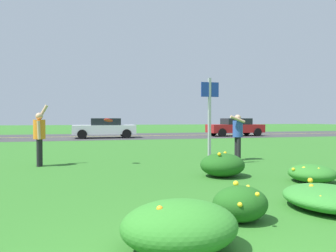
{
  "coord_description": "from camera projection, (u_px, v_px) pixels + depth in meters",
  "views": [
    {
      "loc": [
        -1.02,
        -1.93,
        1.41
      ],
      "look_at": [
        1.46,
        7.61,
        1.18
      ],
      "focal_mm": 33.02,
      "sensor_mm": 36.0,
      "label": 1
    }
  ],
  "objects": [
    {
      "name": "daylily_clump_front_right",
      "position": [
        312.0,
        173.0,
        6.88
      ],
      "size": [
        1.0,
        1.04,
        0.39
      ],
      "color": "#2D7526",
      "rests_on": "ground"
    },
    {
      "name": "sign_post_near_path",
      "position": [
        210.0,
        113.0,
        9.36
      ],
      "size": [
        0.56,
        0.1,
        2.65
      ],
      "color": "#93969B",
      "rests_on": "ground"
    },
    {
      "name": "person_catcher_blue_shirt",
      "position": [
        238.0,
        133.0,
        10.53
      ],
      "size": [
        0.54,
        0.49,
        1.55
      ],
      "color": "#2D4C9E",
      "rests_on": "ground"
    },
    {
      "name": "ground_plane",
      "position": [
        112.0,
        151.0,
        13.44
      ],
      "size": [
        120.0,
        120.0,
        0.0
      ],
      "primitive_type": "plane",
      "color": "#2D6B23"
    },
    {
      "name": "highway_strip",
      "position": [
        101.0,
        136.0,
        24.72
      ],
      "size": [
        120.0,
        9.31,
        0.01
      ],
      "primitive_type": "cube",
      "color": "#38383A",
      "rests_on": "ground"
    },
    {
      "name": "person_thrower_orange_shirt",
      "position": [
        39.0,
        134.0,
        9.17
      ],
      "size": [
        0.4,
        0.49,
        1.84
      ],
      "color": "orange",
      "rests_on": "ground"
    },
    {
      "name": "highway_center_stripe",
      "position": [
        101.0,
        136.0,
        24.72
      ],
      "size": [
        120.0,
        0.16,
        0.0
      ],
      "primitive_type": "cube",
      "color": "yellow",
      "rests_on": "ground"
    },
    {
      "name": "frisbee_red",
      "position": [
        108.0,
        120.0,
        9.41
      ],
      "size": [
        0.28,
        0.26,
        0.14
      ],
      "color": "red"
    },
    {
      "name": "daylily_clump_front_left",
      "position": [
        240.0,
        204.0,
        4.24
      ],
      "size": [
        0.78,
        0.69,
        0.54
      ],
      "color": "#1E5619",
      "rests_on": "ground"
    },
    {
      "name": "car_white_center_left",
      "position": [
        104.0,
        128.0,
        22.72
      ],
      "size": [
        4.5,
        2.0,
        1.45
      ],
      "color": "silver",
      "rests_on": "ground"
    },
    {
      "name": "daylily_clump_front_center",
      "position": [
        327.0,
        197.0,
        4.84
      ],
      "size": [
        1.28,
        1.39,
        0.39
      ],
      "color": "#337F2D",
      "rests_on": "ground"
    },
    {
      "name": "daylily_clump_mid_right",
      "position": [
        222.0,
        165.0,
        7.54
      ],
      "size": [
        1.1,
        1.0,
        0.62
      ],
      "color": "#1E5619",
      "rests_on": "ground"
    },
    {
      "name": "car_red_leftmost",
      "position": [
        235.0,
        127.0,
        25.38
      ],
      "size": [
        4.5,
        2.0,
        1.45
      ],
      "color": "maroon",
      "rests_on": "ground"
    },
    {
      "name": "daylily_clump_mid_left",
      "position": [
        180.0,
        226.0,
        3.3
      ],
      "size": [
        1.28,
        1.06,
        0.53
      ],
      "color": "#2D7526",
      "rests_on": "ground"
    }
  ]
}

